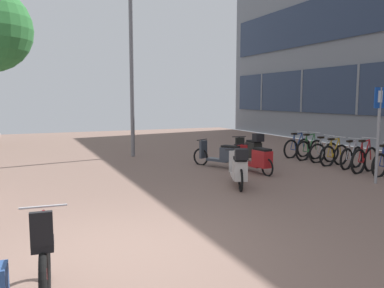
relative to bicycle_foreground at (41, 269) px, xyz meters
name	(u,v)px	position (x,y,z in m)	size (l,w,h in m)	color
ground	(212,239)	(2.45, 1.07, -0.42)	(21.00, 40.00, 0.13)	#363035
bicycle_foreground	(41,269)	(0.00, 0.00, 0.00)	(0.71, 1.39, 1.10)	black
bicycle_rack_01	(365,160)	(8.76, 4.02, -0.04)	(1.37, 0.48, 1.02)	black
bicycle_rack_02	(352,158)	(8.90, 4.63, -0.07)	(1.26, 0.49, 0.93)	black
bicycle_rack_03	(334,155)	(8.80, 5.24, -0.06)	(1.27, 0.48, 0.94)	black
bicycle_rack_04	(324,152)	(8.95, 5.86, -0.07)	(1.25, 0.48, 0.93)	black
bicycle_rack_05	(310,150)	(8.87, 6.47, -0.05)	(1.36, 0.48, 0.98)	black
bicycle_rack_06	(297,148)	(8.84, 7.08, -0.06)	(1.34, 0.48, 0.96)	black
scooter_near	(251,149)	(6.68, 6.72, 0.06)	(0.52, 1.80, 1.02)	black
scooter_mid	(257,159)	(5.91, 5.16, 0.00)	(0.52, 1.82, 0.77)	black
scooter_far	(223,155)	(5.41, 6.27, -0.01)	(1.02, 1.68, 0.85)	black
scooter_extra	(239,168)	(4.53, 3.83, 0.06)	(0.91, 1.64, 1.00)	black
parking_sign	(379,124)	(7.84, 2.82, 1.07)	(0.40, 0.07, 2.35)	gray
lamp_post	(131,56)	(3.55, 9.66, 3.18)	(0.20, 0.52, 6.49)	slate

